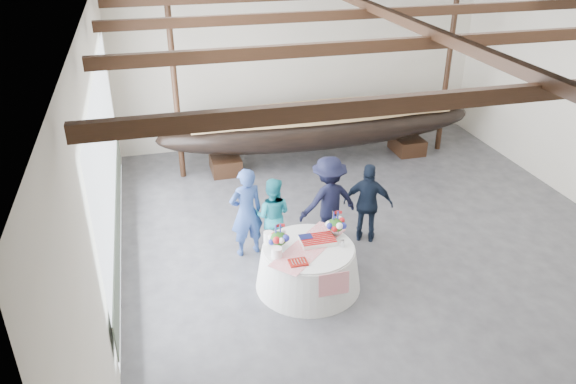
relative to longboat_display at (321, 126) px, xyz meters
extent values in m
cube|color=#3D3D42|center=(-0.07, -4.38, -1.00)|extent=(10.00, 12.00, 0.01)
cube|color=silver|center=(-0.07, 1.62, 1.25)|extent=(10.00, 0.02, 4.50)
cube|color=silver|center=(-5.07, -4.38, 1.25)|extent=(0.02, 12.00, 4.50)
cube|color=white|center=(-0.07, -4.38, 3.50)|extent=(10.00, 12.00, 0.01)
cube|color=black|center=(-0.07, -7.88, 3.25)|extent=(9.80, 0.12, 0.18)
cube|color=black|center=(-0.07, -5.38, 3.25)|extent=(9.80, 0.12, 0.18)
cube|color=black|center=(-0.07, -2.88, 3.25)|extent=(9.80, 0.12, 0.18)
cube|color=black|center=(-0.07, -4.38, 3.38)|extent=(0.15, 11.76, 0.15)
cylinder|color=black|center=(-3.57, 0.00, 1.25)|extent=(0.14, 0.14, 4.50)
cylinder|color=black|center=(3.43, 0.00, 1.25)|extent=(0.14, 0.14, 4.50)
cube|color=silver|center=(-5.02, -3.38, 1.00)|extent=(0.02, 7.00, 3.20)
cube|color=#596654|center=(-5.01, -3.38, -0.10)|extent=(0.02, 7.00, 0.60)
cube|color=black|center=(-2.50, 0.00, -0.79)|extent=(0.73, 0.94, 0.42)
cube|color=black|center=(2.50, 0.00, -0.79)|extent=(0.73, 0.94, 0.42)
ellipsoid|color=black|center=(0.00, 0.00, -0.01)|extent=(8.32, 1.66, 1.14)
cube|color=#9E7A4C|center=(0.00, 0.00, 0.30)|extent=(6.66, 1.09, 0.06)
cone|color=silver|center=(-1.83, -5.11, -0.61)|extent=(1.86, 1.86, 0.77)
cylinder|color=silver|center=(-1.83, -5.11, -0.22)|extent=(1.58, 1.58, 0.04)
cube|color=red|center=(-1.83, -5.11, -0.20)|extent=(1.64, 1.57, 0.01)
cube|color=white|center=(-1.64, -4.99, -0.16)|extent=(0.60, 0.40, 0.07)
cylinder|color=white|center=(-2.43, -5.26, -0.11)|extent=(0.18, 0.18, 0.17)
cylinder|color=white|center=(-2.46, -4.79, -0.10)|extent=(0.18, 0.18, 0.21)
cube|color=maroon|center=(-2.14, -5.53, -0.18)|extent=(0.30, 0.24, 0.03)
cone|color=silver|center=(-1.27, -5.23, -0.14)|extent=(0.09, 0.09, 0.12)
imported|color=navy|center=(-2.67, -3.81, -0.10)|extent=(0.73, 0.55, 1.80)
imported|color=teal|center=(-2.17, -3.81, -0.23)|extent=(0.91, 0.82, 1.53)
imported|color=black|center=(-1.05, -3.82, -0.08)|extent=(1.28, 0.86, 1.84)
imported|color=black|center=(-0.27, -3.94, -0.17)|extent=(1.05, 0.80, 1.65)
camera|label=1|loc=(-4.24, -12.89, 5.07)|focal=35.00mm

